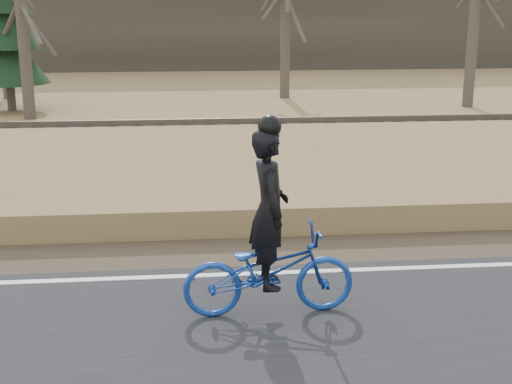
{
  "coord_description": "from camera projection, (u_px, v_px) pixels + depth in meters",
  "views": [
    {
      "loc": [
        1.23,
        -8.55,
        3.58
      ],
      "look_at": [
        2.11,
        0.5,
        1.1
      ],
      "focal_mm": 50.0,
      "sensor_mm": 36.0,
      "label": 1
    }
  ],
  "objects": [
    {
      "name": "ground",
      "position": [
        94.0,
        290.0,
        9.04
      ],
      "size": [
        120.0,
        120.0,
        0.0
      ],
      "primitive_type": "plane",
      "color": "olive",
      "rests_on": "ground"
    },
    {
      "name": "edge_line",
      "position": [
        96.0,
        279.0,
        9.21
      ],
      "size": [
        120.0,
        0.12,
        0.01
      ],
      "primitive_type": "cube",
      "color": "silver",
      "rests_on": "road"
    },
    {
      "name": "shoulder",
      "position": [
        104.0,
        256.0,
        10.18
      ],
      "size": [
        120.0,
        1.6,
        0.04
      ],
      "primitive_type": "cube",
      "color": "#473A2B",
      "rests_on": "ground"
    },
    {
      "name": "embankment",
      "position": [
        121.0,
        188.0,
        13.01
      ],
      "size": [
        120.0,
        5.0,
        0.44
      ],
      "primitive_type": "cube",
      "color": "olive",
      "rests_on": "ground"
    },
    {
      "name": "ballast",
      "position": [
        135.0,
        147.0,
        16.66
      ],
      "size": [
        120.0,
        3.0,
        0.45
      ],
      "primitive_type": "cube",
      "color": "slate",
      "rests_on": "ground"
    },
    {
      "name": "railroad",
      "position": [
        135.0,
        134.0,
        16.58
      ],
      "size": [
        120.0,
        2.4,
        0.29
      ],
      "color": "black",
      "rests_on": "ballast"
    },
    {
      "name": "treeline_backdrop",
      "position": [
        161.0,
        10.0,
        37.05
      ],
      "size": [
        120.0,
        4.0,
        6.0
      ],
      "primitive_type": "cube",
      "color": "#383328",
      "rests_on": "ground"
    },
    {
      "name": "cyclist",
      "position": [
        269.0,
        253.0,
        8.05
      ],
      "size": [
        1.99,
        0.77,
        2.31
      ],
      "rotation": [
        0.0,
        0.0,
        1.62
      ],
      "color": "navy",
      "rests_on": "road"
    },
    {
      "name": "bare_tree_left",
      "position": [
        0.0,
        1.0,
        25.32
      ],
      "size": [
        0.36,
        0.36,
        6.96
      ],
      "primitive_type": "cylinder",
      "color": "#4B4137",
      "rests_on": "ground"
    },
    {
      "name": "bare_tree_right",
      "position": [
        475.0,
        8.0,
        23.44
      ],
      "size": [
        0.36,
        0.36,
        6.52
      ],
      "primitive_type": "cylinder",
      "color": "#4B4137",
      "rests_on": "ground"
    },
    {
      "name": "conifer",
      "position": [
        4.0,
        22.0,
        22.67
      ],
      "size": [
        2.6,
        2.6,
        5.99
      ],
      "color": "#4B4137",
      "rests_on": "ground"
    }
  ]
}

